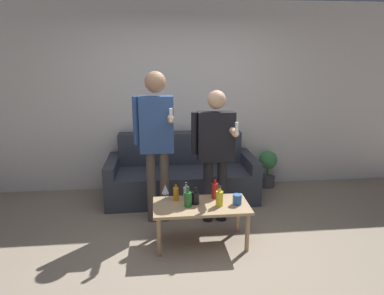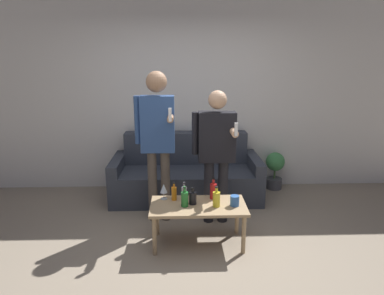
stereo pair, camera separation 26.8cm
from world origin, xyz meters
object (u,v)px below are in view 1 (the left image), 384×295
bottle_orange (188,199)px  person_standing_left (156,134)px  coffee_table (201,209)px  couch (182,175)px  person_standing_right (215,147)px

bottle_orange → person_standing_left: size_ratio=0.12×
coffee_table → bottle_orange: bottle_orange is taller
couch → person_standing_left: (-0.34, -0.73, 0.77)m
coffee_table → couch: bearing=94.4°
coffee_table → bottle_orange: 0.20m
coffee_table → person_standing_left: bearing=127.6°
coffee_table → person_standing_left: person_standing_left is taller
bottle_orange → person_standing_right: bearing=55.4°
couch → coffee_table: size_ratio=2.06×
bottle_orange → person_standing_left: person_standing_left is taller
couch → person_standing_right: (0.33, -0.80, 0.61)m
couch → bottle_orange: bearing=-91.7°
coffee_table → person_standing_right: bearing=65.6°
person_standing_left → person_standing_right: (0.68, -0.07, -0.16)m
coffee_table → bottle_orange: size_ratio=4.63×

